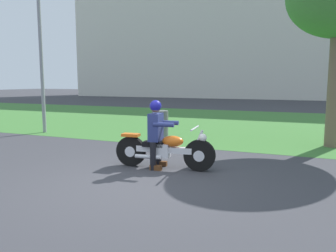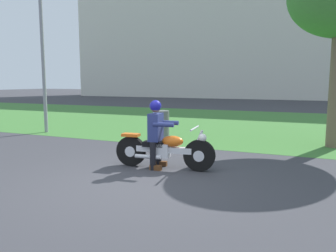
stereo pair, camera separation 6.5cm
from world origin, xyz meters
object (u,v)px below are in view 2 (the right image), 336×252
at_px(rider_lead, 157,129).
at_px(streetlight_pole, 43,15).
at_px(trash_can, 161,126).
at_px(motorcycle_lead, 164,150).

height_order(rider_lead, streetlight_pole, streetlight_pole).
xyz_separation_m(rider_lead, streetlight_pole, (-5.53, 2.88, 3.16)).
xyz_separation_m(rider_lead, trash_can, (-1.15, 2.73, -0.35)).
distance_m(motorcycle_lead, streetlight_pole, 7.31).
distance_m(rider_lead, streetlight_pole, 6.99).
bearing_deg(streetlight_pole, motorcycle_lead, -26.67).
bearing_deg(trash_can, streetlight_pole, 178.12).
bearing_deg(streetlight_pole, trash_can, -1.88).
bearing_deg(motorcycle_lead, trash_can, 109.63).
xyz_separation_m(motorcycle_lead, streetlight_pole, (-5.70, 2.86, 3.58)).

